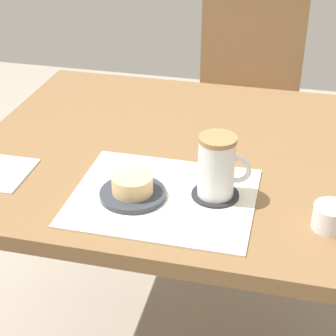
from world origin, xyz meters
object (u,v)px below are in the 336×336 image
object	(u,v)px
coffee_mug	(218,166)
pastry_plate	(133,194)
wooden_chair	(248,109)
sugar_bowl	(331,217)
pastry	(132,184)
dining_table	(200,176)

from	to	relation	value
coffee_mug	pastry_plate	bearing A→B (deg)	-165.59
wooden_chair	sugar_bowl	world-z (taller)	wooden_chair
pastry_plate	pastry	size ratio (longest dim) A/B	1.62
pastry_plate	sugar_bowl	xyz separation A→B (m)	(0.40, -0.01, 0.02)
sugar_bowl	pastry_plate	bearing A→B (deg)	178.54
pastry	dining_table	bearing A→B (deg)	67.55
pastry_plate	coffee_mug	size ratio (longest dim) A/B	1.05
pastry_plate	sugar_bowl	size ratio (longest dim) A/B	2.01
pastry_plate	sugar_bowl	bearing A→B (deg)	-1.46
sugar_bowl	coffee_mug	bearing A→B (deg)	166.88
wooden_chair	pastry	xyz separation A→B (m)	(-0.14, -1.01, 0.26)
wooden_chair	sugar_bowl	xyz separation A→B (m)	(0.26, -1.02, 0.25)
wooden_chair	coffee_mug	bearing A→B (deg)	85.91
dining_table	pastry_plate	bearing A→B (deg)	-112.45
dining_table	pastry_plate	world-z (taller)	pastry_plate
dining_table	pastry	size ratio (longest dim) A/B	12.72
pastry_plate	coffee_mug	distance (m)	0.19
wooden_chair	pastry_plate	xyz separation A→B (m)	(-0.14, -1.01, 0.24)
pastry_plate	pastry	bearing A→B (deg)	0.00
wooden_chair	pastry_plate	size ratio (longest dim) A/B	6.18
pastry_plate	wooden_chair	bearing A→B (deg)	81.89
pastry_plate	pastry	world-z (taller)	pastry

